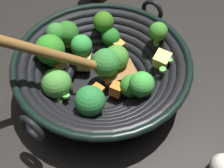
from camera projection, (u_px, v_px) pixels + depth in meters
name	position (u px, v px, depth m)	size (l,w,h in m)	color
ground_plane	(103.00, 88.00, 0.65)	(4.00, 4.00, 0.00)	black
wok	(101.00, 68.00, 0.60)	(0.35, 0.36, 0.21)	black
garlic_bulb	(224.00, 167.00, 0.51)	(0.05, 0.05, 0.05)	silver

